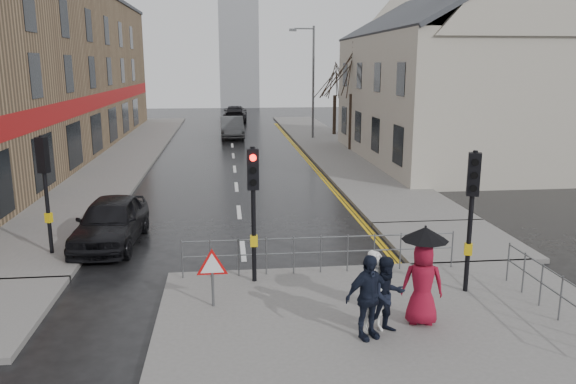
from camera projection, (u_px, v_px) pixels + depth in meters
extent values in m
plane|color=black|center=(247.00, 289.00, 13.91)|extent=(120.00, 120.00, 0.00)
cube|color=#605E5B|center=(410.00, 350.00, 10.82)|extent=(10.00, 9.00, 0.14)
cube|color=#605E5B|center=(130.00, 152.00, 35.48)|extent=(4.00, 44.00, 0.14)
cube|color=#605E5B|center=(327.00, 144.00, 38.82)|extent=(4.00, 40.00, 0.14)
cube|color=#605E5B|center=(451.00, 241.00, 17.50)|extent=(4.00, 4.20, 0.14)
cube|color=#846A4C|center=(25.00, 72.00, 32.82)|extent=(8.00, 42.00, 10.00)
cube|color=#B2AA9B|center=(445.00, 100.00, 31.87)|extent=(9.00, 16.00, 7.00)
cube|color=#846A4C|center=(444.00, 2.00, 34.61)|extent=(0.70, 0.90, 1.80)
cube|color=gray|center=(238.00, 36.00, 72.15)|extent=(5.00, 5.00, 18.00)
cylinder|color=black|center=(254.00, 215.00, 13.71)|extent=(0.11, 0.11, 3.40)
cube|color=black|center=(253.00, 169.00, 13.46)|extent=(0.28, 0.22, 1.00)
cylinder|color=#FF0C07|center=(253.00, 158.00, 13.26)|extent=(0.16, 0.04, 0.16)
cylinder|color=black|center=(253.00, 170.00, 13.32)|extent=(0.16, 0.04, 0.16)
cylinder|color=black|center=(253.00, 183.00, 13.39)|extent=(0.16, 0.04, 0.16)
cube|color=gold|center=(254.00, 241.00, 13.86)|extent=(0.18, 0.14, 0.28)
cylinder|color=black|center=(470.00, 223.00, 13.09)|extent=(0.11, 0.11, 3.40)
cube|color=black|center=(474.00, 174.00, 12.84)|extent=(0.34, 0.30, 1.00)
cylinder|color=black|center=(475.00, 162.00, 12.64)|extent=(0.16, 0.09, 0.16)
cylinder|color=black|center=(474.00, 175.00, 12.70)|extent=(0.16, 0.09, 0.16)
cylinder|color=black|center=(473.00, 188.00, 12.77)|extent=(0.16, 0.09, 0.16)
cube|color=gold|center=(468.00, 249.00, 13.24)|extent=(0.22, 0.19, 0.28)
cylinder|color=black|center=(46.00, 195.00, 15.81)|extent=(0.11, 0.11, 3.40)
cube|color=black|center=(43.00, 155.00, 15.56)|extent=(0.34, 0.30, 1.00)
cylinder|color=black|center=(45.00, 144.00, 15.62)|extent=(0.16, 0.09, 0.16)
cylinder|color=black|center=(46.00, 154.00, 15.69)|extent=(0.16, 0.09, 0.16)
cylinder|color=black|center=(47.00, 165.00, 15.76)|extent=(0.16, 0.09, 0.16)
cube|color=gold|center=(49.00, 218.00, 15.96)|extent=(0.22, 0.19, 0.28)
cylinder|color=#595B5E|center=(182.00, 259.00, 14.17)|extent=(0.04, 0.04, 1.00)
cylinder|color=#595B5E|center=(452.00, 249.00, 14.94)|extent=(0.04, 0.04, 1.00)
cylinder|color=#595B5E|center=(321.00, 237.00, 14.46)|extent=(7.10, 0.04, 0.04)
cylinder|color=#595B5E|center=(321.00, 252.00, 14.55)|extent=(7.10, 0.04, 0.04)
cylinder|color=#595B5E|center=(508.00, 262.00, 13.98)|extent=(0.04, 0.04, 1.00)
cylinder|color=#595B5E|center=(563.00, 278.00, 11.70)|extent=(0.04, 4.50, 0.04)
cylinder|color=#595B5E|center=(561.00, 296.00, 11.79)|extent=(0.04, 4.50, 0.04)
cylinder|color=#595B5E|center=(213.00, 288.00, 12.53)|extent=(0.06, 0.06, 0.85)
cylinder|color=red|center=(212.00, 266.00, 12.42)|extent=(0.80, 0.03, 0.80)
cylinder|color=white|center=(212.00, 266.00, 12.40)|extent=(0.60, 0.03, 0.60)
cylinder|color=#595B5E|center=(313.00, 83.00, 40.77)|extent=(0.16, 0.16, 8.00)
cylinder|color=#595B5E|center=(304.00, 29.00, 39.85)|extent=(1.40, 0.10, 0.10)
cube|color=#595B5E|center=(293.00, 30.00, 39.79)|extent=(0.50, 0.25, 0.18)
cylinder|color=#32241C|center=(351.00, 122.00, 35.62)|extent=(0.26, 0.26, 3.50)
cylinder|color=#32241C|center=(334.00, 115.00, 43.48)|extent=(0.26, 0.26, 3.00)
imported|color=white|center=(375.00, 292.00, 11.27)|extent=(0.72, 0.58, 1.70)
imported|color=black|center=(387.00, 295.00, 11.21)|extent=(0.91, 0.78, 1.60)
imported|color=maroon|center=(422.00, 284.00, 11.60)|extent=(0.97, 0.74, 1.76)
cylinder|color=black|center=(423.00, 279.00, 11.58)|extent=(0.02, 0.02, 1.96)
cone|color=black|center=(425.00, 234.00, 11.36)|extent=(0.96, 0.96, 0.28)
imported|color=black|center=(368.00, 297.00, 10.98)|extent=(1.09, 0.75, 1.72)
imported|color=black|center=(111.00, 222.00, 17.19)|extent=(2.00, 4.47, 1.49)
imported|color=#424547|center=(232.00, 127.00, 42.50)|extent=(1.78, 4.86, 1.59)
imported|color=black|center=(235.00, 114.00, 54.12)|extent=(2.47, 5.54, 1.58)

